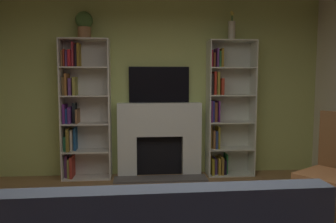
{
  "coord_description": "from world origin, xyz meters",
  "views": [
    {
      "loc": [
        -0.31,
        -2.45,
        1.49
      ],
      "look_at": [
        0.0,
        1.09,
        1.15
      ],
      "focal_mm": 35.44,
      "sensor_mm": 36.0,
      "label": 1
    }
  ],
  "objects": [
    {
      "name": "wall_back_accent",
      "position": [
        0.0,
        2.77,
        1.39
      ],
      "size": [
        5.22,
        0.06,
        2.78
      ],
      "primitive_type": "cube",
      "color": "#B8C76B",
      "rests_on": "ground_plane"
    },
    {
      "name": "vase_with_flowers",
      "position": [
        1.1,
        2.58,
        2.25
      ],
      "size": [
        0.11,
        0.11,
        0.44
      ],
      "color": "beige",
      "rests_on": "bookshelf_right"
    },
    {
      "name": "bookshelf_left",
      "position": [
        -1.2,
        2.61,
        1.06
      ],
      "size": [
        0.72,
        0.33,
        2.09
      ],
      "color": "silver",
      "rests_on": "ground_plane"
    },
    {
      "name": "bookshelf_right",
      "position": [
        1.01,
        2.61,
        0.99
      ],
      "size": [
        0.72,
        0.33,
        2.09
      ],
      "color": "silver",
      "rests_on": "ground_plane"
    },
    {
      "name": "potted_plant",
      "position": [
        -1.1,
        2.59,
        2.31
      ],
      "size": [
        0.25,
        0.25,
        0.4
      ],
      "color": "#AF794C",
      "rests_on": "bookshelf_left"
    },
    {
      "name": "tv",
      "position": [
        0.0,
        2.71,
        1.41
      ],
      "size": [
        0.93,
        0.06,
        0.55
      ],
      "primitive_type": "cube",
      "color": "black",
      "rests_on": "fireplace"
    },
    {
      "name": "fireplace",
      "position": [
        0.0,
        2.62,
        0.6
      ],
      "size": [
        1.39,
        0.52,
        1.14
      ],
      "color": "white",
      "rests_on": "ground_plane"
    }
  ]
}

